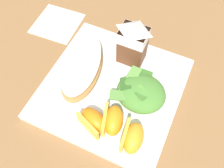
{
  "coord_description": "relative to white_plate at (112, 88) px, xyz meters",
  "views": [
    {
      "loc": [
        0.11,
        -0.25,
        0.47
      ],
      "look_at": [
        0.0,
        0.0,
        0.03
      ],
      "focal_mm": 40.21,
      "sensor_mm": 36.0,
      "label": 1
    }
  ],
  "objects": [
    {
      "name": "white_plate",
      "position": [
        0.0,
        0.0,
        0.0
      ],
      "size": [
        0.28,
        0.28,
        0.02
      ],
      "primitive_type": "cube",
      "color": "white",
      "rests_on": "ground"
    },
    {
      "name": "orange_wedge_front",
      "position": [
        0.0,
        -0.09,
        0.03
      ],
      "size": [
        0.07,
        0.06,
        0.04
      ],
      "color": "orange",
      "rests_on": "white_plate"
    },
    {
      "name": "cheesy_pizza_bread",
      "position": [
        -0.07,
        0.01,
        0.03
      ],
      "size": [
        0.11,
        0.18,
        0.04
      ],
      "color": "#B77F42",
      "rests_on": "white_plate"
    },
    {
      "name": "ground",
      "position": [
        0.0,
        0.0,
        -0.01
      ],
      "size": [
        3.0,
        3.0,
        0.0
      ],
      "primitive_type": "plane",
      "color": "olive"
    },
    {
      "name": "milk_carton",
      "position": [
        0.01,
        0.09,
        0.07
      ],
      "size": [
        0.06,
        0.05,
        0.11
      ],
      "color": "brown",
      "rests_on": "white_plate"
    },
    {
      "name": "paper_napkin",
      "position": [
        -0.21,
        0.12,
        -0.01
      ],
      "size": [
        0.12,
        0.12,
        0.0
      ],
      "primitive_type": "cube",
      "rotation": [
        0.0,
        0.0,
        0.05
      ],
      "color": "white",
      "rests_on": "ground"
    },
    {
      "name": "orange_wedge_rear",
      "position": [
        0.08,
        -0.09,
        0.03
      ],
      "size": [
        0.04,
        0.06,
        0.04
      ],
      "color": "orange",
      "rests_on": "white_plate"
    },
    {
      "name": "green_salad_pile",
      "position": [
        0.06,
        0.0,
        0.03
      ],
      "size": [
        0.11,
        0.1,
        0.04
      ],
      "color": "#4C8433",
      "rests_on": "white_plate"
    },
    {
      "name": "orange_wedge_middle",
      "position": [
        0.04,
        -0.08,
        0.03
      ],
      "size": [
        0.05,
        0.07,
        0.04
      ],
      "color": "orange",
      "rests_on": "white_plate"
    }
  ]
}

